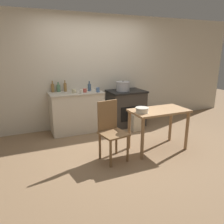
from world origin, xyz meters
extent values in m
plane|color=#896B4C|center=(0.00, 0.00, 0.00)|extent=(14.00, 14.00, 0.00)
cube|color=beige|center=(0.00, 1.58, 1.27)|extent=(8.00, 0.07, 2.55)
cube|color=beige|center=(-0.53, 1.27, 0.43)|extent=(1.12, 0.56, 0.86)
cube|color=#B6AD9C|center=(-0.53, 1.27, 0.87)|extent=(1.15, 0.59, 0.03)
cube|color=#38332D|center=(0.68, 1.24, 0.40)|extent=(0.81, 0.62, 0.80)
cube|color=black|center=(0.68, 1.24, 0.82)|extent=(0.85, 0.66, 0.04)
cube|color=black|center=(0.68, 0.92, 0.35)|extent=(0.57, 0.01, 0.34)
cube|color=#A87F56|center=(0.58, -0.24, 0.73)|extent=(1.02, 0.56, 0.03)
cylinder|color=#97724E|center=(0.11, -0.47, 0.36)|extent=(0.06, 0.06, 0.71)
cylinder|color=#97724E|center=(1.04, -0.47, 0.36)|extent=(0.06, 0.06, 0.71)
cylinder|color=#97724E|center=(0.11, -0.01, 0.36)|extent=(0.06, 0.06, 0.71)
cylinder|color=#97724E|center=(1.04, -0.01, 0.36)|extent=(0.06, 0.06, 0.71)
cube|color=olive|center=(-0.33, -0.31, 0.46)|extent=(0.46, 0.46, 0.03)
cube|color=olive|center=(-0.36, -0.13, 0.73)|extent=(0.36, 0.09, 0.50)
cylinder|color=olive|center=(-0.46, -0.50, 0.22)|extent=(0.04, 0.04, 0.45)
cylinder|color=olive|center=(-0.14, -0.45, 0.22)|extent=(0.04, 0.04, 0.45)
cylinder|color=olive|center=(-0.52, -0.18, 0.22)|extent=(0.04, 0.04, 0.45)
cylinder|color=olive|center=(-0.19, -0.12, 0.22)|extent=(0.04, 0.04, 0.45)
cube|color=beige|center=(0.73, 0.77, 0.19)|extent=(0.26, 0.18, 0.37)
cylinder|color=#A8A8AD|center=(0.58, 1.22, 0.94)|extent=(0.31, 0.31, 0.20)
cylinder|color=#A8A8AD|center=(0.58, 1.22, 1.05)|extent=(0.32, 0.32, 0.02)
sphere|color=black|center=(0.58, 1.22, 1.07)|extent=(0.02, 0.02, 0.02)
cylinder|color=silver|center=(0.20, -0.29, 0.80)|extent=(0.20, 0.20, 0.09)
cylinder|color=beige|center=(0.20, -0.29, 0.83)|extent=(0.22, 0.22, 0.01)
cylinder|color=#517F5B|center=(-0.86, 1.47, 0.96)|extent=(0.08, 0.08, 0.15)
cylinder|color=#517F5B|center=(-0.86, 1.47, 1.06)|extent=(0.03, 0.03, 0.06)
cylinder|color=#3D5675|center=(-0.21, 1.30, 0.96)|extent=(0.07, 0.07, 0.16)
cylinder|color=#3D5675|center=(-0.21, 1.30, 1.07)|extent=(0.03, 0.03, 0.06)
cylinder|color=olive|center=(-0.72, 1.44, 0.98)|extent=(0.07, 0.07, 0.18)
cylinder|color=olive|center=(-0.72, 1.44, 1.10)|extent=(0.03, 0.03, 0.07)
cylinder|color=olive|center=(-0.98, 1.47, 0.98)|extent=(0.07, 0.07, 0.18)
cylinder|color=olive|center=(-0.98, 1.47, 1.10)|extent=(0.03, 0.03, 0.07)
cylinder|color=beige|center=(-0.58, 1.20, 0.93)|extent=(0.09, 0.09, 0.08)
cylinder|color=#4C6B99|center=(-0.08, 1.09, 0.94)|extent=(0.08, 0.08, 0.10)
cylinder|color=silver|center=(-0.45, 1.08, 0.93)|extent=(0.07, 0.07, 0.09)
cylinder|color=#B74C42|center=(-0.35, 1.18, 0.93)|extent=(0.08, 0.08, 0.08)
camera|label=1|loc=(-1.66, -3.31, 1.76)|focal=35.00mm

